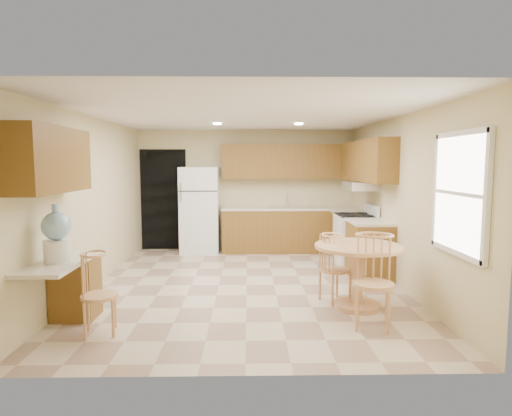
{
  "coord_description": "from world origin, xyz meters",
  "views": [
    {
      "loc": [
        0.03,
        -6.24,
        1.81
      ],
      "look_at": [
        0.15,
        0.3,
        1.13
      ],
      "focal_mm": 30.0,
      "sensor_mm": 36.0,
      "label": 1
    }
  ],
  "objects_px": {
    "chair_desk": "(96,288)",
    "dining_table": "(358,267)",
    "stove": "(355,240)",
    "chair_table_a": "(337,263)",
    "water_crock": "(57,236)",
    "refrigerator": "(200,210)",
    "chair_table_b": "(376,274)"
  },
  "relations": [
    {
      "from": "chair_desk",
      "to": "dining_table",
      "type": "bearing_deg",
      "value": 93.02
    },
    {
      "from": "stove",
      "to": "chair_table_a",
      "type": "bearing_deg",
      "value": -110.37
    },
    {
      "from": "chair_table_a",
      "to": "chair_desk",
      "type": "bearing_deg",
      "value": -94.55
    },
    {
      "from": "stove",
      "to": "water_crock",
      "type": "bearing_deg",
      "value": -143.32
    },
    {
      "from": "refrigerator",
      "to": "chair_desk",
      "type": "relative_size",
      "value": 1.99
    },
    {
      "from": "refrigerator",
      "to": "dining_table",
      "type": "distance_m",
      "value": 4.17
    },
    {
      "from": "chair_table_b",
      "to": "water_crock",
      "type": "bearing_deg",
      "value": 15.33
    },
    {
      "from": "refrigerator",
      "to": "chair_table_b",
      "type": "relative_size",
      "value": 1.69
    },
    {
      "from": "chair_table_b",
      "to": "refrigerator",
      "type": "bearing_deg",
      "value": -44.73
    },
    {
      "from": "refrigerator",
      "to": "water_crock",
      "type": "distance_m",
      "value": 4.28
    },
    {
      "from": "refrigerator",
      "to": "dining_table",
      "type": "height_order",
      "value": "refrigerator"
    },
    {
      "from": "dining_table",
      "to": "chair_table_a",
      "type": "xyz_separation_m",
      "value": [
        -0.23,
        0.17,
        0.02
      ]
    },
    {
      "from": "dining_table",
      "to": "chair_desk",
      "type": "height_order",
      "value": "chair_desk"
    },
    {
      "from": "water_crock",
      "to": "chair_desk",
      "type": "bearing_deg",
      "value": -18.37
    },
    {
      "from": "water_crock",
      "to": "chair_table_b",
      "type": "bearing_deg",
      "value": -0.58
    },
    {
      "from": "chair_table_b",
      "to": "chair_desk",
      "type": "bearing_deg",
      "value": 18.14
    },
    {
      "from": "refrigerator",
      "to": "dining_table",
      "type": "relative_size",
      "value": 1.6
    },
    {
      "from": "chair_table_a",
      "to": "refrigerator",
      "type": "bearing_deg",
      "value": -172.35
    },
    {
      "from": "dining_table",
      "to": "chair_table_a",
      "type": "height_order",
      "value": "chair_table_a"
    },
    {
      "from": "stove",
      "to": "chair_table_a",
      "type": "distance_m",
      "value": 2.18
    },
    {
      "from": "chair_table_b",
      "to": "water_crock",
      "type": "relative_size",
      "value": 1.65
    },
    {
      "from": "refrigerator",
      "to": "chair_table_a",
      "type": "relative_size",
      "value": 1.96
    },
    {
      "from": "chair_table_a",
      "to": "water_crock",
      "type": "bearing_deg",
      "value": -99.78
    },
    {
      "from": "dining_table",
      "to": "chair_table_b",
      "type": "height_order",
      "value": "chair_table_b"
    },
    {
      "from": "stove",
      "to": "refrigerator",
      "type": "bearing_deg",
      "value": 157.01
    },
    {
      "from": "chair_table_b",
      "to": "chair_desk",
      "type": "relative_size",
      "value": 1.18
    },
    {
      "from": "refrigerator",
      "to": "chair_table_a",
      "type": "height_order",
      "value": "refrigerator"
    },
    {
      "from": "refrigerator",
      "to": "dining_table",
      "type": "bearing_deg",
      "value": -55.58
    },
    {
      "from": "refrigerator",
      "to": "stove",
      "type": "height_order",
      "value": "refrigerator"
    },
    {
      "from": "dining_table",
      "to": "chair_desk",
      "type": "distance_m",
      "value": 3.07
    },
    {
      "from": "dining_table",
      "to": "water_crock",
      "type": "distance_m",
      "value": 3.51
    },
    {
      "from": "stove",
      "to": "water_crock",
      "type": "height_order",
      "value": "water_crock"
    }
  ]
}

